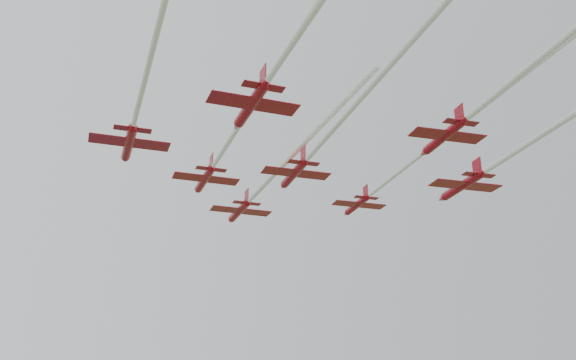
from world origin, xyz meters
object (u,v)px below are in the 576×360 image
jet_row3_right (544,133)px  jet_row3_left (150,60)px  jet_row2_right (400,172)px  jet_row3_mid (321,143)px  jet_row4_right (541,57)px  jet_row2_left (238,127)px  jet_lead (263,187)px  jet_row4_left (314,12)px

jet_row3_right → jet_row3_left: bearing=-176.4°
jet_row2_right → jet_row3_mid: bearing=-150.2°
jet_row3_mid → jet_row4_right: jet_row3_mid is taller
jet_row3_left → jet_row2_left: bearing=53.0°
jet_lead → jet_row3_right: 40.09m
jet_row2_left → jet_row4_right: size_ratio=1.12×
jet_lead → jet_row2_left: (-12.24, -16.67, -0.16)m
jet_row2_left → jet_row3_mid: jet_row2_left is taller
jet_row2_left → jet_row2_right: 22.65m
jet_row2_left → jet_row4_right: bearing=-56.4°
jet_row4_right → jet_row3_mid: bearing=116.1°
jet_row2_left → jet_row2_right: jet_row2_left is taller
jet_row2_left → jet_row3_left: bearing=-127.6°
jet_row2_right → jet_row3_right: bearing=-67.6°
jet_lead → jet_row3_mid: jet_lead is taller
jet_lead → jet_row2_left: size_ratio=0.82×
jet_row3_left → jet_row4_left: jet_row3_left is taller
jet_row4_left → jet_row4_right: bearing=-1.8°
jet_row2_right → jet_row4_right: size_ratio=0.91×
jet_row2_right → jet_row4_right: 31.43m
jet_lead → jet_row2_left: 20.68m
jet_lead → jet_row4_left: (-19.30, -43.33, -3.27)m
jet_row3_left → jet_row3_mid: 23.57m
jet_row3_mid → jet_row4_left: size_ratio=0.74×
jet_row4_left → jet_row4_right: 20.09m
jet_row2_right → jet_row4_left: jet_row2_right is taller
jet_lead → jet_row2_right: size_ratio=1.00×
jet_lead → jet_row3_right: jet_lead is taller
jet_row2_left → jet_row3_right: (25.40, -21.06, -3.12)m
jet_row2_right → jet_row3_right: jet_row2_right is taller
jet_row2_right → jet_row3_left: size_ratio=0.81×
jet_row2_right → jet_row3_mid: jet_row2_right is taller
jet_row4_right → jet_row4_left: bearing=-177.3°
jet_row2_right → jet_row3_left: jet_row2_right is taller
jet_lead → jet_row4_right: size_ratio=0.91×
jet_lead → jet_row3_mid: 22.72m
jet_row2_right → jet_row4_right: bearing=-94.4°
jet_lead → jet_row4_right: bearing=-78.7°
jet_row2_left → jet_row2_right: (22.57, -1.29, -1.42)m
jet_row3_mid → jet_row2_left: bearing=158.3°
jet_row2_left → jet_row4_left: size_ratio=1.10×
jet_row2_left → jet_row3_mid: size_ratio=1.48×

